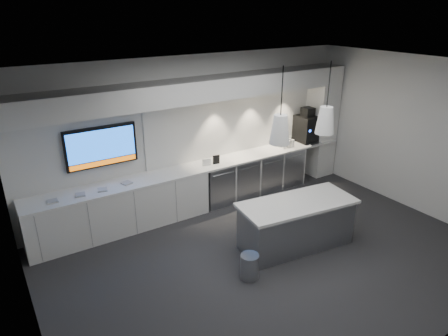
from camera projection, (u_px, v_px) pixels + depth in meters
floor at (272, 257)px, 6.57m from camera, size 7.00×7.00×0.00m
ceiling at (281, 72)px, 5.43m from camera, size 7.00×7.00×0.00m
wall_back at (196, 132)px, 7.95m from camera, size 7.00×0.00×7.00m
wall_front at (434, 253)px, 4.05m from camera, size 7.00×0.00×7.00m
wall_left at (21, 242)px, 4.25m from camera, size 0.00×7.00×7.00m
wall_right at (416, 135)px, 7.75m from camera, size 0.00×7.00×7.00m
back_counter at (204, 166)px, 7.93m from camera, size 6.80×0.65×0.04m
left_base_cabinets at (121, 208)px, 7.23m from camera, size 3.30×0.63×0.86m
fridge_unit_a at (215, 184)px, 8.23m from camera, size 0.60×0.61×0.85m
fridge_unit_b at (240, 177)px, 8.54m from camera, size 0.60×0.61×0.85m
fridge_unit_c at (264, 171)px, 8.85m from camera, size 0.60×0.61×0.85m
fridge_unit_d at (285, 165)px, 9.17m from camera, size 0.60×0.61×0.85m
backsplash at (245, 121)px, 8.51m from camera, size 4.60×0.03×1.30m
soffit at (202, 89)px, 7.37m from camera, size 6.90×0.60×0.40m
column at (321, 122)px, 9.39m from camera, size 0.55×0.55×2.60m
wall_tv at (101, 147)px, 6.94m from camera, size 1.25×0.07×0.72m
island at (296, 224)px, 6.73m from camera, size 2.06×1.08×0.83m
bin at (250, 266)px, 6.00m from camera, size 0.32×0.32×0.40m
coffee_machine at (307, 128)px, 9.19m from camera, size 0.44×0.61×0.80m
sign_black at (216, 159)px, 7.95m from camera, size 0.14×0.04×0.18m
sign_white at (207, 162)px, 7.86m from camera, size 0.18×0.05×0.14m
cup_cluster at (287, 143)px, 8.90m from camera, size 0.30×0.19×0.16m
tray_a at (53, 201)px, 6.42m from camera, size 0.16×0.16×0.02m
tray_b at (80, 195)px, 6.64m from camera, size 0.19×0.19×0.02m
tray_c at (102, 190)px, 6.82m from camera, size 0.19×0.19×0.02m
tray_d at (127, 183)px, 7.08m from camera, size 0.20×0.20×0.02m
pendant_left at (280, 129)px, 5.84m from camera, size 0.31×0.31×1.14m
pendant_right at (325, 120)px, 6.31m from camera, size 0.31×0.31×1.14m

